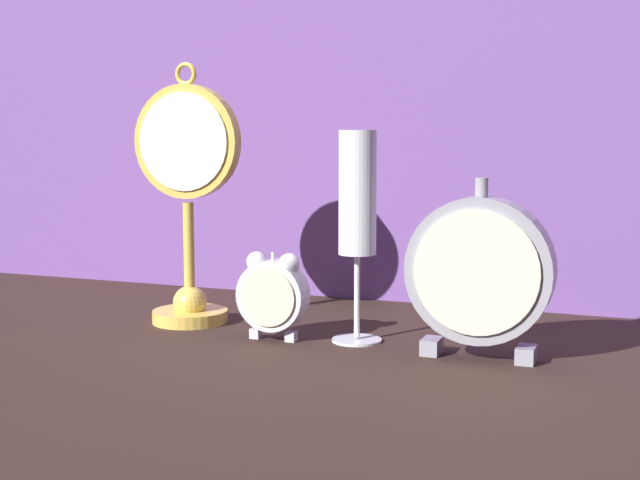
{
  "coord_description": "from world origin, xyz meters",
  "views": [
    {
      "loc": [
        0.39,
        -0.91,
        0.25
      ],
      "look_at": [
        0.0,
        0.08,
        0.12
      ],
      "focal_mm": 50.0,
      "sensor_mm": 36.0,
      "label": 1
    }
  ],
  "objects_px": {
    "pocket_watch_on_stand": "(188,203)",
    "champagne_flute": "(358,208)",
    "mantel_clock_silver": "(479,272)",
    "alarm_clock_twin_bell": "(273,292)"
  },
  "relations": [
    {
      "from": "pocket_watch_on_stand",
      "to": "champagne_flute",
      "type": "relative_size",
      "value": 1.34
    },
    {
      "from": "mantel_clock_silver",
      "to": "pocket_watch_on_stand",
      "type": "bearing_deg",
      "value": 172.9
    },
    {
      "from": "mantel_clock_silver",
      "to": "champagne_flute",
      "type": "distance_m",
      "value": 0.16
    },
    {
      "from": "mantel_clock_silver",
      "to": "champagne_flute",
      "type": "xyz_separation_m",
      "value": [
        -0.15,
        0.03,
        0.06
      ]
    },
    {
      "from": "pocket_watch_on_stand",
      "to": "champagne_flute",
      "type": "distance_m",
      "value": 0.24
    },
    {
      "from": "pocket_watch_on_stand",
      "to": "alarm_clock_twin_bell",
      "type": "distance_m",
      "value": 0.18
    },
    {
      "from": "pocket_watch_on_stand",
      "to": "champagne_flute",
      "type": "bearing_deg",
      "value": -4.91
    },
    {
      "from": "alarm_clock_twin_bell",
      "to": "pocket_watch_on_stand",
      "type": "bearing_deg",
      "value": 160.44
    },
    {
      "from": "alarm_clock_twin_bell",
      "to": "champagne_flute",
      "type": "distance_m",
      "value": 0.14
    },
    {
      "from": "pocket_watch_on_stand",
      "to": "alarm_clock_twin_bell",
      "type": "xyz_separation_m",
      "value": [
        0.14,
        -0.05,
        -0.1
      ]
    }
  ]
}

